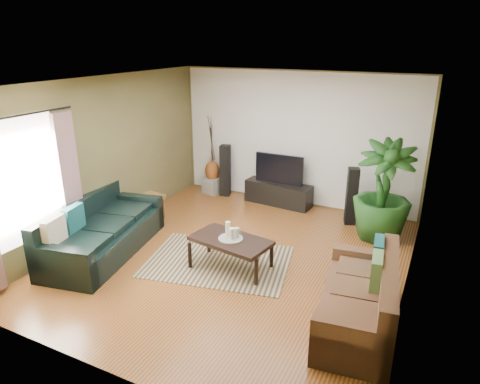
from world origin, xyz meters
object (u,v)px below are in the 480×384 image
Objects in this scene: pedestal at (213,185)px; side_table at (150,208)px; potted_plant at (383,191)px; vase at (212,171)px; television at (279,169)px; speaker_right at (352,196)px; sofa_left at (104,228)px; tv_stand at (278,193)px; speaker_left at (225,171)px; coffee_table at (231,253)px; sofa_right at (358,294)px.

side_table is (-0.32, -1.83, 0.06)m from pedestal.
potted_plant is 3.85m from pedestal.
side_table is (-0.32, -1.83, -0.27)m from vase.
vase is at bearing 169.10° from potted_plant.
speaker_right is (1.56, -0.33, -0.23)m from television.
speaker_right is at bearing -11.90° from television.
tv_stand is (1.73, 3.22, -0.19)m from sofa_left.
potted_plant reaches higher than speaker_right.
speaker_left is at bearing 153.68° from speaker_right.
speaker_left is 2.83m from speaker_right.
tv_stand is (-0.32, 2.77, -0.01)m from coffee_table.
pedestal is at bearing 169.10° from potted_plant.
speaker_left is 2.35× the size of side_table.
television is at bearing 43.95° from side_table.
coffee_table is 3.37m from vase.
potted_plant reaches higher than sofa_right.
side_table reaches higher than pedestal.
speaker_left is 0.51m from pedestal.
speaker_right reaches higher than pedestal.
speaker_left is (-1.25, 0.00, -0.20)m from television.
vase is at bearing 154.37° from speaker_right.
sofa_left is 1.41m from side_table.
sofa_left is at bearing -158.34° from speaker_right.
coffee_table is 2.62× the size of vase.
vase is at bearing -175.01° from tv_stand.
side_table is at bearing -122.97° from speaker_left.
television is at bearing 0.00° from vase.
sofa_left is 4.03m from sofa_right.
tv_stand is at bearing 0.00° from pedestal.
television is 1.26m from speaker_left.
speaker_left reaches higher than speaker_right.
sofa_right reaches higher than side_table.
potted_plant reaches higher than speaker_left.
speaker_right reaches higher than vase.
coffee_table is 0.84× the size of tv_stand.
speaker_left is at bearing 0.00° from pedestal.
television is (0.00, 0.00, 0.53)m from tv_stand.
side_table is (-0.17, 1.39, -0.19)m from sofa_left.
coffee_table is 2.41m from side_table.
sofa_right is 1.79× the size of television.
sofa_left is 2.07× the size of speaker_left.
sofa_right is at bearing -55.15° from television.
speaker_right is at bearing -20.12° from speaker_left.
speaker_left is (-1.25, 0.00, 0.33)m from tv_stand.
potted_plant is at bearing -10.90° from vase.
sofa_left is 3.26m from speaker_left.
sofa_right is (4.03, -0.09, 0.00)m from sofa_left.
vase is at bearing -14.05° from sofa_left.
sofa_right is 1.31× the size of tv_stand.
sofa_right is at bearing -50.16° from tv_stand.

